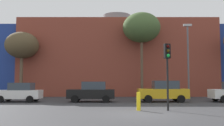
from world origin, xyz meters
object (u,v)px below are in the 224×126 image
at_px(parked_car_1, 91,92).
at_px(street_lamp, 187,56).
at_px(traffic_light_island, 166,61).
at_px(bollard_yellow_0, 137,101).
at_px(parked_car_2, 162,91).
at_px(bare_tree_0, 140,28).
at_px(bare_tree_1, 21,46).
at_px(parked_car_0, 18,92).

height_order(parked_car_1, street_lamp, street_lamp).
distance_m(traffic_light_island, bollard_yellow_0, 2.98).
xyz_separation_m(parked_car_2, traffic_light_island, (-1.06, -6.77, 2.05)).
xyz_separation_m(parked_car_1, bare_tree_0, (5.05, 6.24, 6.91)).
bearing_deg(bollard_yellow_0, parked_car_2, 66.99).
bearing_deg(street_lamp, bare_tree_1, 166.49).
relative_size(bare_tree_1, street_lamp, 1.01).
height_order(parked_car_0, bollard_yellow_0, parked_car_0).
relative_size(parked_car_0, bollard_yellow_0, 3.46).
bearing_deg(parked_car_2, bare_tree_1, -24.08).
xyz_separation_m(traffic_light_island, bare_tree_1, (-13.52, 13.29, 2.84)).
bearing_deg(bare_tree_0, street_lamp, -44.48).
height_order(parked_car_0, parked_car_2, parked_car_2).
relative_size(parked_car_2, traffic_light_island, 1.04).
xyz_separation_m(bare_tree_0, street_lamp, (4.00, -3.93, -3.60)).
bearing_deg(bare_tree_0, traffic_light_island, -89.88).
height_order(parked_car_2, street_lamp, street_lamp).
distance_m(bare_tree_0, street_lamp, 6.66).
distance_m(parked_car_2, bollard_yellow_0, 7.19).
bearing_deg(bare_tree_0, parked_car_1, -128.97).
relative_size(bare_tree_1, bollard_yellow_0, 6.69).
bearing_deg(bollard_yellow_0, traffic_light_island, -5.19).
height_order(traffic_light_island, bare_tree_0, bare_tree_0).
xyz_separation_m(traffic_light_island, bare_tree_0, (-0.03, 13.01, 4.82)).
bearing_deg(bollard_yellow_0, parked_car_1, 116.75).
height_order(parked_car_1, traffic_light_island, traffic_light_island).
relative_size(traffic_light_island, bare_tree_0, 0.42).
xyz_separation_m(parked_car_0, bare_tree_0, (11.28, 6.24, 6.96)).
xyz_separation_m(parked_car_1, parked_car_2, (6.14, 0.00, 0.04)).
bearing_deg(street_lamp, bare_tree_0, 135.52).
bearing_deg(traffic_light_island, parked_car_1, -156.31).
height_order(bare_tree_0, bollard_yellow_0, bare_tree_0).
distance_m(traffic_light_island, bare_tree_1, 19.17).
bearing_deg(bollard_yellow_0, street_lamp, 57.36).
distance_m(parked_car_1, street_lamp, 9.91).
height_order(bare_tree_1, bollard_yellow_0, bare_tree_1).
xyz_separation_m(traffic_light_island, street_lamp, (3.97, 9.08, 1.22)).
distance_m(parked_car_0, bollard_yellow_0, 11.63).
distance_m(parked_car_1, parked_car_2, 6.14).
bearing_deg(parked_car_2, traffic_light_island, 81.08).
relative_size(traffic_light_island, bare_tree_1, 0.55).
height_order(parked_car_0, bare_tree_1, bare_tree_1).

